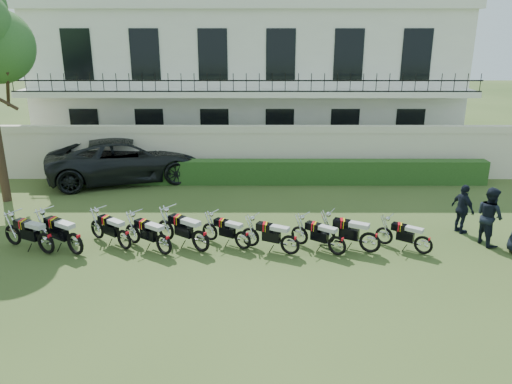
# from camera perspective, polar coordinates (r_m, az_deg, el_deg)

# --- Properties ---
(ground) EXTENTS (100.00, 100.00, 0.00)m
(ground) POSITION_cam_1_polar(r_m,az_deg,el_deg) (14.24, -1.74, -7.68)
(ground) COLOR #2D451B
(ground) RESTS_ON ground
(perimeter_wall) EXTENTS (30.00, 0.35, 2.30)m
(perimeter_wall) POSITION_cam_1_polar(r_m,az_deg,el_deg) (21.41, -1.11, 4.62)
(perimeter_wall) COLOR beige
(perimeter_wall) RESTS_ON ground
(hedge) EXTENTS (18.00, 0.60, 1.00)m
(hedge) POSITION_cam_1_polar(r_m,az_deg,el_deg) (20.81, 1.61, 2.30)
(hedge) COLOR #1E4117
(hedge) RESTS_ON ground
(building) EXTENTS (20.40, 9.60, 7.40)m
(building) POSITION_cam_1_polar(r_m,az_deg,el_deg) (26.87, -0.88, 12.92)
(building) COLOR white
(building) RESTS_ON ground
(motorcycle_0) EXTENTS (1.85, 1.01, 1.10)m
(motorcycle_0) POSITION_cam_1_polar(r_m,az_deg,el_deg) (15.53, -22.93, -4.89)
(motorcycle_0) COLOR black
(motorcycle_0) RESTS_ON ground
(motorcycle_1) EXTENTS (1.82, 1.22, 1.15)m
(motorcycle_1) POSITION_cam_1_polar(r_m,az_deg,el_deg) (15.15, -20.02, -5.01)
(motorcycle_1) COLOR black
(motorcycle_1) RESTS_ON ground
(motorcycle_2) EXTENTS (1.57, 1.23, 1.04)m
(motorcycle_2) POSITION_cam_1_polar(r_m,az_deg,el_deg) (15.10, -14.86, -4.76)
(motorcycle_2) COLOR black
(motorcycle_2) RESTS_ON ground
(motorcycle_3) EXTENTS (1.63, 1.21, 1.06)m
(motorcycle_3) POSITION_cam_1_polar(r_m,az_deg,el_deg) (14.52, -10.52, -5.36)
(motorcycle_3) COLOR black
(motorcycle_3) RESTS_ON ground
(motorcycle_4) EXTENTS (1.74, 1.30, 1.13)m
(motorcycle_4) POSITION_cam_1_polar(r_m,az_deg,el_deg) (14.52, -6.37, -5.01)
(motorcycle_4) COLOR black
(motorcycle_4) RESTS_ON ground
(motorcycle_5) EXTENTS (1.54, 1.00, 0.96)m
(motorcycle_5) POSITION_cam_1_polar(r_m,az_deg,el_deg) (14.63, -1.51, -5.03)
(motorcycle_5) COLOR black
(motorcycle_5) RESTS_ON ground
(motorcycle_6) EXTENTS (1.72, 0.93, 1.02)m
(motorcycle_6) POSITION_cam_1_polar(r_m,az_deg,el_deg) (14.31, 3.92, -5.51)
(motorcycle_6) COLOR black
(motorcycle_6) RESTS_ON ground
(motorcycle_7) EXTENTS (1.53, 1.15, 1.00)m
(motorcycle_7) POSITION_cam_1_polar(r_m,az_deg,el_deg) (14.44, 9.27, -5.55)
(motorcycle_7) COLOR black
(motorcycle_7) RESTS_ON ground
(motorcycle_8) EXTENTS (1.82, 1.01, 1.08)m
(motorcycle_8) POSITION_cam_1_polar(r_m,az_deg,el_deg) (14.75, 12.93, -5.09)
(motorcycle_8) COLOR black
(motorcycle_8) RESTS_ON ground
(motorcycle_9) EXTENTS (1.46, 1.05, 0.94)m
(motorcycle_9) POSITION_cam_1_polar(r_m,az_deg,el_deg) (15.12, 18.63, -5.29)
(motorcycle_9) COLOR black
(motorcycle_9) RESTS_ON ground
(suv) EXTENTS (7.11, 4.77, 1.81)m
(suv) POSITION_cam_1_polar(r_m,az_deg,el_deg) (21.93, -14.49, 3.65)
(suv) COLOR black
(suv) RESTS_ON ground
(officer_4) EXTENTS (0.89, 1.02, 1.78)m
(officer_4) POSITION_cam_1_polar(r_m,az_deg,el_deg) (16.43, 25.13, -2.50)
(officer_4) COLOR black
(officer_4) RESTS_ON ground
(officer_5) EXTENTS (0.68, 1.01, 1.59)m
(officer_5) POSITION_cam_1_polar(r_m,az_deg,el_deg) (17.02, 22.55, -1.81)
(officer_5) COLOR black
(officer_5) RESTS_ON ground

